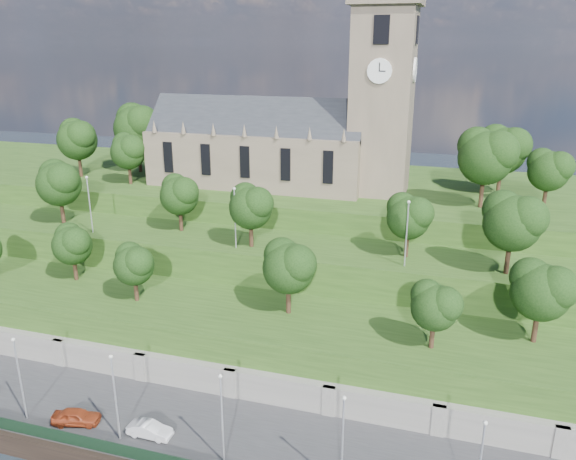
% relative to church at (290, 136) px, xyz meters
% --- Properties ---
extents(promenade, '(160.00, 12.00, 2.00)m').
position_rel_church_xyz_m(promenade, '(-0.79, -39.98, -21.52)').
color(promenade, '#2D2D30').
rests_on(promenade, ground).
extents(fence, '(160.00, 0.10, 1.20)m').
position_rel_church_xyz_m(fence, '(-0.79, -45.38, -19.92)').
color(fence, black).
rests_on(fence, promenade).
extents(retaining_wall, '(160.00, 2.10, 5.00)m').
position_rel_church_xyz_m(retaining_wall, '(-0.79, -34.01, -20.02)').
color(retaining_wall, slate).
rests_on(retaining_wall, ground).
extents(embankment_lower, '(160.00, 12.00, 8.00)m').
position_rel_church_xyz_m(embankment_lower, '(-0.79, -27.98, -18.52)').
color(embankment_lower, '#264416').
rests_on(embankment_lower, ground).
extents(embankment_upper, '(160.00, 10.00, 12.00)m').
position_rel_church_xyz_m(embankment_upper, '(-0.79, -16.98, -16.52)').
color(embankment_upper, '#264416').
rests_on(embankment_upper, ground).
extents(hilltop, '(160.00, 32.00, 15.00)m').
position_rel_church_xyz_m(hilltop, '(-0.79, 4.02, -15.02)').
color(hilltop, '#264416').
rests_on(hilltop, ground).
extents(church, '(38.60, 12.35, 27.60)m').
position_rel_church_xyz_m(church, '(0.00, 0.00, 0.00)').
color(church, brown).
rests_on(church, hilltop).
extents(trees_lower, '(66.97, 9.04, 8.27)m').
position_rel_church_xyz_m(trees_lower, '(4.61, -27.62, -9.45)').
color(trees_lower, black).
rests_on(trees_lower, embankment_lower).
extents(trees_upper, '(63.11, 8.49, 8.92)m').
position_rel_church_xyz_m(trees_upper, '(2.74, -17.96, -4.93)').
color(trees_upper, black).
rests_on(trees_upper, embankment_upper).
extents(trees_hilltop, '(75.09, 15.84, 11.21)m').
position_rel_church_xyz_m(trees_hilltop, '(-0.17, -0.90, -0.84)').
color(trees_hilltop, black).
rests_on(trees_hilltop, hilltop).
extents(lamp_posts_promenade, '(60.36, 0.36, 8.49)m').
position_rel_church_xyz_m(lamp_posts_promenade, '(-2.79, -43.48, -15.66)').
color(lamp_posts_promenade, '#B2B2B7').
rests_on(lamp_posts_promenade, promenade).
extents(lamp_posts_upper, '(40.36, 0.36, 7.51)m').
position_rel_church_xyz_m(lamp_posts_upper, '(-0.79, -19.98, -6.17)').
color(lamp_posts_upper, '#B2B2B7').
rests_on(lamp_posts_upper, embankment_upper).
extents(car_left, '(4.67, 2.84, 1.49)m').
position_rel_church_xyz_m(car_left, '(-7.77, -42.80, -19.78)').
color(car_left, maroon).
rests_on(car_left, promenade).
extents(car_middle, '(4.11, 1.44, 1.35)m').
position_rel_church_xyz_m(car_middle, '(-0.38, -42.40, -19.85)').
color(car_middle, '#BDBBC0').
rests_on(car_middle, promenade).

